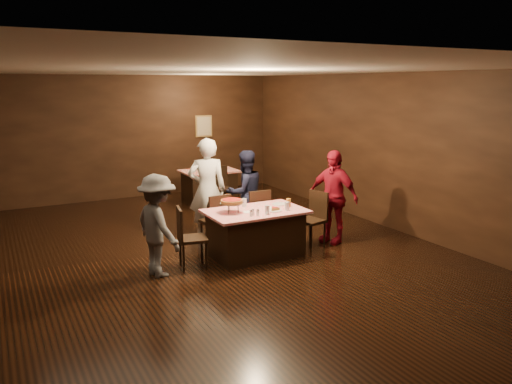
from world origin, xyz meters
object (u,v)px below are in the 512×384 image
chair_far_right (255,214)px  pizza_stand (232,202)px  glass_front_left (267,210)px  diner_navy_hoodie (245,192)px  back_table (209,186)px  chair_back_near (221,188)px  chair_far_left (215,220)px  main_table (255,233)px  chair_back_far (200,178)px  diner_red_shirt (333,197)px  glass_amber (288,203)px  glass_front_right (287,206)px  chair_end_right (311,219)px  diner_grey_knit (158,226)px  plate_empty (280,204)px  diner_white_jacket (207,190)px  glass_back (244,203)px  chair_end_left (192,237)px

chair_far_right → pizza_stand: size_ratio=2.50×
glass_front_left → diner_navy_hoodie: bearing=75.8°
back_table → chair_back_near: size_ratio=1.37×
chair_far_left → diner_navy_hoodie: size_ratio=0.60×
main_table → chair_back_far: (0.85, 4.52, 0.09)m
diner_red_shirt → glass_amber: (-0.96, -0.05, 0.01)m
chair_back_near → glass_front_right: chair_back_near is taller
chair_back_far → diner_red_shirt: 4.58m
chair_end_right → pizza_stand: bearing=-105.0°
diner_grey_knit → glass_amber: 2.27m
glass_amber → plate_empty: bearing=104.0°
chair_back_near → main_table: bearing=-98.8°
main_table → diner_navy_hoodie: bearing=70.4°
diner_navy_hoodie → diner_red_shirt: (1.12, -1.21, 0.04)m
chair_far_left → chair_back_far: bearing=-114.7°
glass_front_left → main_table: bearing=99.5°
chair_back_near → diner_white_jacket: size_ratio=0.51×
glass_back → diner_white_jacket: bearing=109.6°
chair_end_right → glass_front_left: 1.15m
diner_grey_knit → pizza_stand: bearing=-95.2°
chair_far_right → glass_amber: size_ratio=6.79×
diner_white_jacket → diner_navy_hoodie: size_ratio=1.17×
main_table → pizza_stand: (-0.40, 0.05, 0.57)m
chair_back_near → glass_front_left: bearing=-96.8°
plate_empty → glass_front_right: size_ratio=1.79×
chair_back_far → diner_red_shirt: size_ratio=0.57×
main_table → diner_grey_knit: (-1.66, -0.09, 0.38)m
diner_navy_hoodie → diner_grey_knit: (-2.10, -1.31, -0.03)m
chair_far_right → main_table: bearing=64.1°
diner_white_jacket → chair_back_near: bearing=-101.0°
glass_back → pizza_stand: bearing=-144.5°
diner_grey_knit → glass_back: diner_grey_knit is taller
diner_white_jacket → pizza_stand: size_ratio=4.89×
glass_front_left → glass_front_right: size_ratio=1.00×
glass_front_left → glass_amber: bearing=24.4°
chair_end_right → glass_back: bearing=-117.7°
chair_far_left → plate_empty: chair_far_left is taller
diner_red_shirt → diner_navy_hoodie: bearing=-159.0°
diner_grey_knit → diner_white_jacket: bearing=-57.8°
main_table → chair_back_near: bearing=75.2°
chair_end_left → plate_empty: size_ratio=3.80×
chair_end_right → glass_front_left: bearing=-87.1°
main_table → pizza_stand: size_ratio=4.21×
chair_back_near → diner_navy_hoodie: (-0.41, -2.00, 0.32)m
diner_navy_hoodie → diner_grey_knit: 2.47m
back_table → diner_grey_knit: bearing=-122.1°
main_table → glass_amber: 0.75m
chair_end_right → diner_grey_knit: (-2.76, -0.09, 0.29)m
chair_back_far → diner_red_shirt: bearing=97.1°
chair_end_right → chair_end_left: bearing=-103.1°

